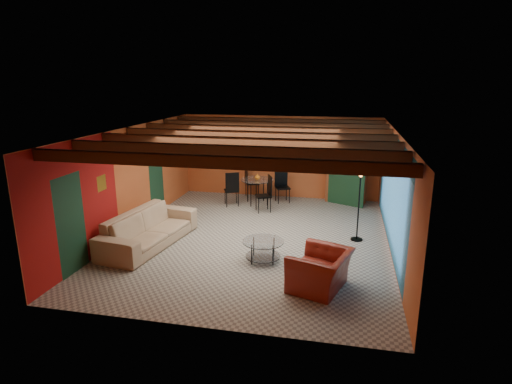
% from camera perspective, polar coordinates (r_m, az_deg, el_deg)
% --- Properties ---
extents(room, '(6.52, 8.01, 2.71)m').
position_cam_1_polar(room, '(10.13, -0.11, 6.50)').
color(room, gray).
rests_on(room, ground).
extents(sofa, '(1.49, 2.93, 0.82)m').
position_cam_1_polar(sofa, '(10.43, -14.25, -4.79)').
color(sofa, tan).
rests_on(sofa, ground).
extents(armchair, '(1.30, 1.40, 0.74)m').
position_cam_1_polar(armchair, '(8.20, 8.67, -10.40)').
color(armchair, maroon).
rests_on(armchair, ground).
extents(coffee_table, '(1.01, 1.01, 0.46)m').
position_cam_1_polar(coffee_table, '(9.32, 0.96, -7.91)').
color(coffee_table, white).
rests_on(coffee_table, ground).
extents(dining_table, '(2.80, 2.80, 1.10)m').
position_cam_1_polar(dining_table, '(13.35, 0.18, 0.70)').
color(dining_table, white).
rests_on(dining_table, ground).
extents(armoire, '(1.29, 1.00, 2.04)m').
position_cam_1_polar(armoire, '(13.68, 12.16, 2.72)').
color(armoire, brown).
rests_on(armoire, ground).
extents(floor_lamp, '(0.45, 0.45, 1.81)m').
position_cam_1_polar(floor_lamp, '(10.53, 13.72, -1.72)').
color(floor_lamp, black).
rests_on(floor_lamp, ground).
extents(ceiling_fan, '(1.50, 1.50, 0.44)m').
position_cam_1_polar(ceiling_fan, '(10.02, -0.24, 6.40)').
color(ceiling_fan, '#472614').
rests_on(ceiling_fan, ceiling).
extents(painting, '(1.05, 0.03, 0.65)m').
position_cam_1_polar(painting, '(14.14, -0.41, 6.06)').
color(painting, black).
rests_on(painting, wall_back).
extents(potted_plant, '(0.54, 0.51, 0.47)m').
position_cam_1_polar(potted_plant, '(13.47, 12.45, 7.95)').
color(potted_plant, '#26661E').
rests_on(potted_plant, armoire).
extents(vase, '(0.23, 0.23, 0.18)m').
position_cam_1_polar(vase, '(13.21, 0.19, 3.40)').
color(vase, orange).
rests_on(vase, dining_table).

